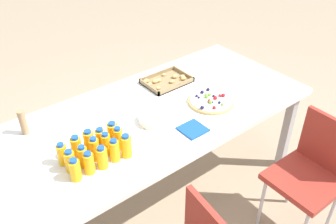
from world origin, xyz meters
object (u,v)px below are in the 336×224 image
object	(u,v)px
chair_near_right	(313,169)
juice_bottle_3	(115,151)
juice_bottle_6	(83,157)
fruit_pizza	(211,101)
juice_bottle_1	(89,163)
juice_bottle_2	(102,158)
juice_bottle_5	(70,161)
juice_bottle_7	(95,149)
juice_bottle_14	(113,133)
juice_bottle_13	(101,139)
juice_bottle_0	(75,170)
juice_bottle_11	(77,147)
snack_tray	(166,81)
plate_stack	(154,119)
cardboard_tube	(23,122)
juice_bottle_4	(126,146)
juice_bottle_9	(118,139)
napkin_stack	(193,129)
juice_bottle_8	(106,144)
juice_bottle_12	(89,142)
party_table	(153,120)
juice_bottle_10	(62,154)

from	to	relation	value
chair_near_right	juice_bottle_3	world-z (taller)	juice_bottle_3
juice_bottle_6	fruit_pizza	bearing A→B (deg)	1.24
juice_bottle_1	juice_bottle_2	bearing A→B (deg)	-5.55
juice_bottle_5	juice_bottle_7	size ratio (longest dim) A/B	0.93
juice_bottle_2	juice_bottle_14	bearing A→B (deg)	43.31
chair_near_right	juice_bottle_13	size ratio (longest dim) A/B	6.31
juice_bottle_0	juice_bottle_2	size ratio (longest dim) A/B	0.97
juice_bottle_11	juice_bottle_6	bearing A→B (deg)	-94.45
snack_tray	plate_stack	world-z (taller)	plate_stack
cardboard_tube	plate_stack	bearing A→B (deg)	-29.87
juice_bottle_1	juice_bottle_4	world-z (taller)	juice_bottle_4
juice_bottle_6	juice_bottle_3	bearing A→B (deg)	-22.67
juice_bottle_2	cardboard_tube	xyz separation A→B (m)	(-0.21, 0.54, 0.02)
juice_bottle_0	juice_bottle_9	size ratio (longest dim) A/B	0.90
napkin_stack	juice_bottle_7	bearing A→B (deg)	166.77
chair_near_right	fruit_pizza	world-z (taller)	chair_near_right
juice_bottle_8	juice_bottle_0	bearing A→B (deg)	-161.80
juice_bottle_12	juice_bottle_14	bearing A→B (deg)	-3.59
juice_bottle_4	cardboard_tube	distance (m)	0.66
juice_bottle_9	fruit_pizza	size ratio (longest dim) A/B	0.47
juice_bottle_2	juice_bottle_7	distance (m)	0.08
juice_bottle_5	napkin_stack	xyz separation A→B (m)	(0.73, -0.14, -0.06)
party_table	cardboard_tube	xyz separation A→B (m)	(-0.72, 0.30, 0.14)
napkin_stack	party_table	bearing A→B (deg)	104.94
juice_bottle_4	juice_bottle_7	xyz separation A→B (m)	(-0.15, 0.08, 0.00)
juice_bottle_1	juice_bottle_12	xyz separation A→B (m)	(0.08, 0.15, 0.01)
juice_bottle_7	plate_stack	distance (m)	0.47
juice_bottle_8	juice_bottle_3	bearing A→B (deg)	-83.98
juice_bottle_0	juice_bottle_9	world-z (taller)	juice_bottle_9
juice_bottle_9	cardboard_tube	xyz separation A→B (m)	(-0.36, 0.47, 0.01)
chair_near_right	snack_tray	distance (m)	1.16
juice_bottle_0	napkin_stack	bearing A→B (deg)	-5.10
juice_bottle_9	juice_bottle_13	distance (m)	0.10
juice_bottle_1	juice_bottle_7	bearing A→B (deg)	44.45
chair_near_right	juice_bottle_0	bearing A→B (deg)	65.56
juice_bottle_7	juice_bottle_11	xyz separation A→B (m)	(-0.07, 0.08, -0.00)
juice_bottle_10	napkin_stack	distance (m)	0.77
juice_bottle_1	juice_bottle_13	bearing A→B (deg)	42.94
juice_bottle_6	plate_stack	world-z (taller)	juice_bottle_6
juice_bottle_11	juice_bottle_13	xyz separation A→B (m)	(0.14, -0.01, -0.01)
juice_bottle_10	fruit_pizza	distance (m)	1.04
juice_bottle_12	juice_bottle_13	size ratio (longest dim) A/B	1.11
juice_bottle_2	fruit_pizza	distance (m)	0.89
juice_bottle_3	juice_bottle_10	distance (m)	0.28
juice_bottle_8	cardboard_tube	world-z (taller)	cardboard_tube
chair_near_right	juice_bottle_2	xyz separation A→B (m)	(-1.12, 0.60, 0.30)
juice_bottle_4	napkin_stack	size ratio (longest dim) A/B	0.96
party_table	juice_bottle_6	bearing A→B (deg)	-163.47
chair_near_right	juice_bottle_8	world-z (taller)	juice_bottle_8
juice_bottle_1	cardboard_tube	bearing A→B (deg)	104.69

